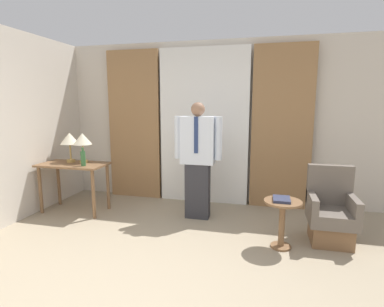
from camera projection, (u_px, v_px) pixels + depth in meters
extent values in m
cube|color=beige|center=(205.00, 123.00, 5.11)|extent=(10.00, 0.06, 2.70)
cube|color=white|center=(204.00, 127.00, 5.00)|extent=(1.49, 0.06, 2.58)
cube|color=#997047|center=(134.00, 126.00, 5.29)|extent=(0.94, 0.06, 2.58)
cube|color=#997047|center=(282.00, 128.00, 4.70)|extent=(0.94, 0.06, 2.58)
cube|color=brown|center=(73.00, 165.00, 4.61)|extent=(1.03, 0.54, 0.03)
cylinder|color=brown|center=(40.00, 190.00, 4.58)|extent=(0.05, 0.05, 0.73)
cylinder|color=brown|center=(93.00, 194.00, 4.37)|extent=(0.05, 0.05, 0.73)
cylinder|color=brown|center=(59.00, 183.00, 4.99)|extent=(0.05, 0.05, 0.73)
cylinder|color=brown|center=(108.00, 187.00, 4.77)|extent=(0.05, 0.05, 0.73)
cylinder|color=tan|center=(71.00, 161.00, 4.74)|extent=(0.13, 0.13, 0.04)
cylinder|color=tan|center=(70.00, 152.00, 4.72)|extent=(0.02, 0.02, 0.25)
cone|color=beige|center=(70.00, 138.00, 4.68)|extent=(0.28, 0.28, 0.18)
cylinder|color=tan|center=(84.00, 161.00, 4.69)|extent=(0.13, 0.13, 0.04)
cylinder|color=tan|center=(83.00, 152.00, 4.66)|extent=(0.02, 0.02, 0.25)
cone|color=beige|center=(82.00, 139.00, 4.63)|extent=(0.28, 0.28, 0.18)
cylinder|color=#336638|center=(83.00, 159.00, 4.43)|extent=(0.07, 0.07, 0.22)
cylinder|color=#336638|center=(83.00, 149.00, 4.41)|extent=(0.03, 0.03, 0.06)
cube|color=#2D2D33|center=(198.00, 191.00, 4.41)|extent=(0.35, 0.19, 0.82)
cube|color=silver|center=(198.00, 140.00, 4.28)|extent=(0.48, 0.22, 0.68)
cube|color=navy|center=(196.00, 135.00, 4.16)|extent=(0.06, 0.01, 0.51)
cylinder|color=silver|center=(178.00, 137.00, 4.35)|extent=(0.11, 0.11, 0.61)
cylinder|color=silver|center=(218.00, 138.00, 4.21)|extent=(0.11, 0.11, 0.61)
sphere|color=#936B51|center=(198.00, 109.00, 4.21)|extent=(0.20, 0.20, 0.20)
cube|color=brown|center=(330.00, 233.00, 3.64)|extent=(0.46, 0.46, 0.25)
cube|color=#665B51|center=(331.00, 216.00, 3.61)|extent=(0.54, 0.54, 0.16)
cube|color=#665B51|center=(330.00, 185.00, 3.77)|extent=(0.54, 0.10, 0.51)
cube|color=#665B51|center=(312.00, 202.00, 3.63)|extent=(0.08, 0.54, 0.18)
cube|color=#665B51|center=(353.00, 204.00, 3.53)|extent=(0.08, 0.54, 0.18)
cylinder|color=brown|center=(281.00, 246.00, 3.53)|extent=(0.24, 0.24, 0.02)
cylinder|color=brown|center=(282.00, 225.00, 3.49)|extent=(0.07, 0.07, 0.55)
cylinder|color=brown|center=(283.00, 202.00, 3.44)|extent=(0.43, 0.43, 0.02)
cube|color=#2D334C|center=(282.00, 199.00, 3.45)|extent=(0.19, 0.25, 0.03)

